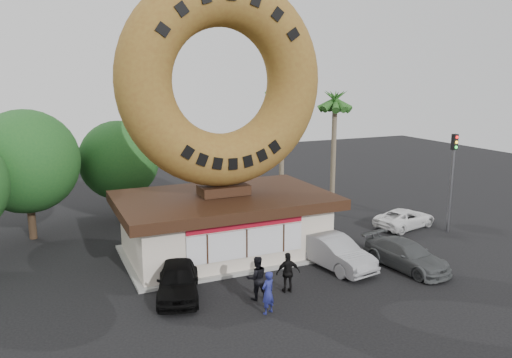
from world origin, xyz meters
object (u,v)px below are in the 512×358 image
object	(u,v)px
car_white	(405,218)
car_grey	(406,255)
street_lamp	(148,149)
person_right	(288,273)
giant_donut	(222,81)
traffic_signal	(452,170)
car_black	(178,280)
person_center	(257,278)
person_left	(268,292)
car_silver	(333,252)
donut_shop	(224,222)

from	to	relation	value
car_white	car_grey	bearing A→B (deg)	127.42
street_lamp	person_right	xyz separation A→B (m)	(2.72, -15.77, -3.56)
giant_donut	street_lamp	bearing A→B (deg)	100.51
traffic_signal	car_black	bearing A→B (deg)	-173.15
car_grey	car_white	world-z (taller)	car_grey
person_center	car_grey	bearing A→B (deg)	-172.87
person_right	car_black	distance (m)	4.86
person_right	car_black	size ratio (longest dim) A/B	0.42
street_lamp	person_left	xyz separation A→B (m)	(1.03, -17.25, -3.58)
person_center	car_black	xyz separation A→B (m)	(-3.01, 1.71, -0.22)
traffic_signal	car_silver	bearing A→B (deg)	-168.18
giant_donut	car_silver	bearing A→B (deg)	-42.72
person_center	person_left	bearing A→B (deg)	90.72
street_lamp	car_grey	size ratio (longest dim) A/B	1.69
traffic_signal	car_silver	distance (m)	10.32
person_right	car_grey	bearing A→B (deg)	-168.31
car_silver	street_lamp	bearing A→B (deg)	104.33
street_lamp	car_silver	size ratio (longest dim) A/B	1.66
giant_donut	person_center	distance (m)	10.13
giant_donut	person_left	xyz separation A→B (m)	(-0.83, -7.25, -8.30)
car_black	car_white	distance (m)	16.32
person_center	car_black	distance (m)	3.47
person_left	donut_shop	bearing A→B (deg)	-119.02
person_left	person_center	distance (m)	1.40
person_left	person_center	bearing A→B (deg)	-117.69
car_silver	car_grey	xyz separation A→B (m)	(3.24, -1.65, -0.11)
person_left	car_black	size ratio (longest dim) A/B	0.41
donut_shop	person_center	world-z (taller)	donut_shop
giant_donut	car_white	xyz separation A→B (m)	(12.13, -0.24, -8.60)
traffic_signal	car_grey	distance (m)	8.04
car_white	person_left	bearing A→B (deg)	105.64
car_white	traffic_signal	bearing A→B (deg)	-146.20
giant_donut	street_lamp	world-z (taller)	giant_donut
person_right	car_white	bearing A→B (deg)	-142.96
giant_donut	car_grey	world-z (taller)	giant_donut
traffic_signal	car_silver	xyz separation A→B (m)	(-9.64, -2.02, -3.07)
giant_donut	person_left	distance (m)	11.05
car_silver	car_white	world-z (taller)	car_silver
street_lamp	car_silver	distance (m)	15.78
street_lamp	person_left	distance (m)	17.64
person_left	car_silver	distance (m)	6.11
person_right	car_white	size ratio (longest dim) A/B	0.43
traffic_signal	car_white	distance (m)	4.16
giant_donut	car_white	distance (m)	14.88
donut_shop	person_center	bearing A→B (deg)	-96.86
car_grey	car_white	distance (m)	7.08
traffic_signal	person_left	size ratio (longest dim) A/B	3.35
car_black	car_white	world-z (taller)	car_black
donut_shop	car_silver	size ratio (longest dim) A/B	2.32
donut_shop	person_left	xyz separation A→B (m)	(-0.83, -7.23, -0.86)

